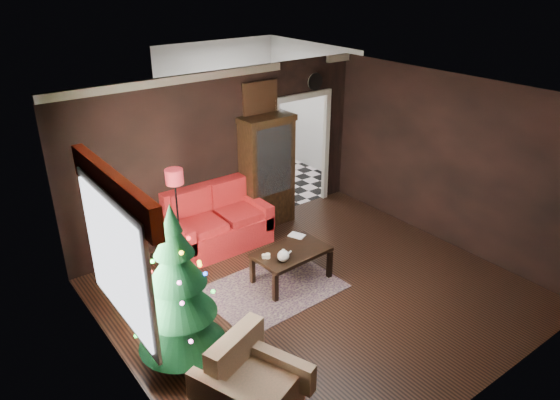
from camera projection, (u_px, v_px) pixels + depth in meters
floor at (318, 294)px, 7.41m from camera, size 5.50×5.50×0.00m
ceiling at (325, 101)px, 6.24m from camera, size 5.50×5.50×0.00m
wall_back at (222, 155)px, 8.63m from camera, size 5.50×0.00×5.50m
wall_front at (491, 293)px, 5.01m from camera, size 5.50×0.00×5.50m
wall_left at (120, 274)px, 5.32m from camera, size 0.00×5.50×5.50m
wall_right at (450, 162)px, 8.33m from camera, size 0.00×5.50×5.50m
doorway at (301, 154)px, 9.71m from camera, size 1.10×0.10×2.10m
left_window at (115, 261)px, 5.46m from camera, size 0.05×1.60×1.40m
valance at (112, 188)px, 5.16m from camera, size 0.12×2.10×0.35m
kitchen_floor at (257, 181)px, 11.24m from camera, size 3.00×3.00×0.00m
kitchen_window at (218, 91)px, 11.58m from camera, size 0.70×0.06×0.70m
rug at (273, 288)px, 7.51m from camera, size 1.92×1.43×0.01m
loveseat at (218, 219)px, 8.47m from camera, size 1.70×0.90×1.00m
curio_cabinet at (267, 174)px, 9.07m from camera, size 0.90×0.45×1.90m
floor_lamp at (178, 222)px, 7.64m from camera, size 0.32×0.32×1.67m
christmas_tree at (178, 288)px, 5.69m from camera, size 1.06×1.06×1.93m
armchair at (252, 385)px, 5.19m from camera, size 1.08×1.08×0.86m
coffee_table at (291, 265)px, 7.62m from camera, size 1.13×0.72×0.49m
teapot at (283, 255)px, 7.22m from camera, size 0.22×0.22×0.18m
cup_a at (268, 256)px, 7.32m from camera, size 0.10×0.10×0.07m
cup_b at (264, 256)px, 7.32m from camera, size 0.08×0.08×0.06m
book at (294, 232)px, 7.80m from camera, size 0.17×0.08×0.24m
wall_clock at (315, 82)px, 9.26m from camera, size 0.32×0.32×0.06m
painting at (260, 98)px, 8.66m from camera, size 0.62×0.05×0.52m
kitchen_counter at (227, 147)px, 11.92m from camera, size 1.80×0.60×0.90m
kitchen_table at (253, 172)px, 10.70m from camera, size 0.70×0.70×0.75m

